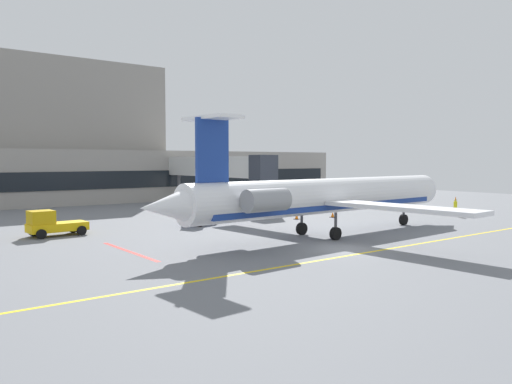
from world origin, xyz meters
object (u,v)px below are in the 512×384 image
at_px(baggage_tug, 52,224).
at_px(pushback_tractor, 198,214).
at_px(marshaller, 455,206).
at_px(fuel_tank, 264,194).
at_px(regional_jet, 326,196).

xyz_separation_m(baggage_tug, pushback_tractor, (11.66, -1.05, 0.03)).
distance_m(baggage_tug, marshaller, 37.08).
xyz_separation_m(fuel_tank, marshaller, (8.20, -20.33, -0.55)).
height_order(regional_jet, marshaller, regional_jet).
xyz_separation_m(regional_jet, baggage_tug, (-15.82, 12.09, -2.03)).
relative_size(regional_jet, pushback_tractor, 9.48).
xyz_separation_m(regional_jet, pushback_tractor, (-4.16, 11.04, -2.00)).
distance_m(regional_jet, fuel_tank, 24.84).
bearing_deg(marshaller, baggage_tug, 163.60).
height_order(fuel_tank, marshaller, fuel_tank).
bearing_deg(regional_jet, pushback_tractor, 110.64).
relative_size(pushback_tractor, fuel_tank, 0.49).
bearing_deg(baggage_tug, pushback_tractor, -5.13).
bearing_deg(marshaller, regional_jet, -175.31).
bearing_deg(pushback_tractor, regional_jet, -69.36).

